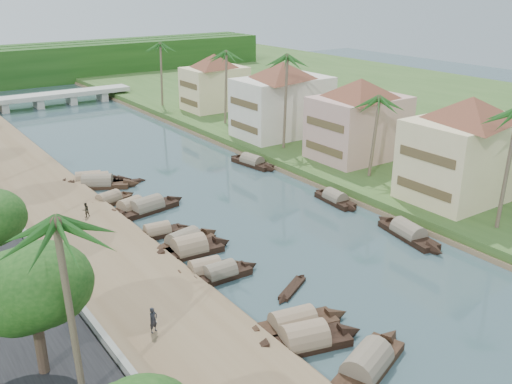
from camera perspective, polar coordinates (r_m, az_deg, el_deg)
ground at (r=50.47m, az=4.82°, el=-5.38°), size 220.00×220.00×0.00m
left_bank at (r=60.24m, az=-19.76°, el=-1.74°), size 10.00×180.00×0.80m
right_bank at (r=76.05m, az=6.29°, el=4.07°), size 16.00×180.00×1.20m
retaining_wall at (r=59.11m, az=-23.75°, el=-1.73°), size 0.40×180.00×1.10m
far_right_fill at (r=103.62m, az=22.06°, el=7.11°), size 60.00×220.00×1.15m
treeline at (r=138.96m, az=-22.98°, el=11.52°), size 120.00×14.00×8.00m
bridge at (r=112.44m, az=-19.51°, el=8.99°), size 28.00×4.00×2.40m
building_near at (r=60.42m, az=20.32°, el=4.27°), size 14.85×14.85×10.20m
building_mid at (r=71.10m, az=10.26°, el=7.32°), size 14.11×14.11×9.70m
building_far at (r=80.67m, az=2.67°, el=9.36°), size 15.59×15.59×10.20m
building_distant at (r=97.60m, az=-4.16°, el=10.98°), size 12.62×12.62×9.20m
sampan_0 at (r=35.99m, az=11.01°, el=-16.75°), size 9.53×5.05×2.45m
sampan_1 at (r=37.57m, az=4.84°, el=-14.60°), size 8.59×4.10×2.46m
sampan_2 at (r=39.03m, az=3.71°, el=-13.09°), size 8.76×3.42×2.26m
sampan_3 at (r=44.96m, az=-3.62°, el=-8.20°), size 7.16×1.79×1.96m
sampan_4 at (r=45.59m, az=-5.10°, el=-7.81°), size 7.15×2.61×2.02m
sampan_5 at (r=49.00m, az=-6.68°, el=-5.74°), size 8.10×2.66×2.51m
sampan_6 at (r=50.25m, az=-7.23°, el=-5.07°), size 8.18×3.38×2.36m
sampan_7 at (r=52.66m, az=-9.83°, el=-4.00°), size 6.75×2.07×1.83m
sampan_8 at (r=58.65m, az=-12.41°, el=-1.56°), size 6.90×3.26×2.10m
sampan_9 at (r=58.28m, az=-10.85°, el=-1.58°), size 9.33×3.23×2.30m
sampan_10 at (r=61.12m, az=-14.48°, el=-0.83°), size 6.87×3.16×1.91m
sampan_11 at (r=66.89m, az=-15.64°, el=0.93°), size 8.26×3.73×2.31m
sampan_12 at (r=66.36m, az=-15.55°, el=0.78°), size 9.19×6.32×2.27m
sampan_13 at (r=67.64m, az=-16.38°, el=1.07°), size 8.42×4.22×2.26m
sampan_14 at (r=53.46m, az=14.98°, el=-4.02°), size 3.22×9.27×2.21m
sampan_15 at (r=60.14m, az=7.91°, el=-0.70°), size 1.94×7.14×1.94m
sampan_16 at (r=71.59m, az=-0.39°, el=2.99°), size 2.83×8.50×2.06m
canoe_1 at (r=43.64m, az=3.64°, el=-9.63°), size 4.70×3.07×0.80m
canoe_2 at (r=67.20m, az=-12.95°, el=0.98°), size 4.84×2.15×0.71m
palm_1 at (r=63.31m, az=11.87°, el=8.98°), size 3.20×3.20×10.33m
palm_2 at (r=72.82m, az=2.98°, el=13.16°), size 3.20×3.20×13.34m
palm_3 at (r=86.53m, az=-3.17°, el=13.62°), size 3.20×3.20×12.23m
palm_4 at (r=27.86m, az=-19.00°, el=-3.16°), size 3.20×3.20×11.73m
palm_7 at (r=100.96m, az=-9.65°, el=14.25°), size 3.20×3.20×12.03m
tree_1 at (r=32.71m, az=-21.54°, el=-8.95°), size 5.43×5.43×7.60m
tree_6 at (r=84.29m, az=5.13°, el=9.67°), size 4.68×4.68×7.03m
person_near at (r=37.68m, az=-10.23°, el=-12.48°), size 0.74×0.61×1.75m
person_far at (r=56.29m, az=-16.67°, el=-1.72°), size 0.78×0.66×1.41m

